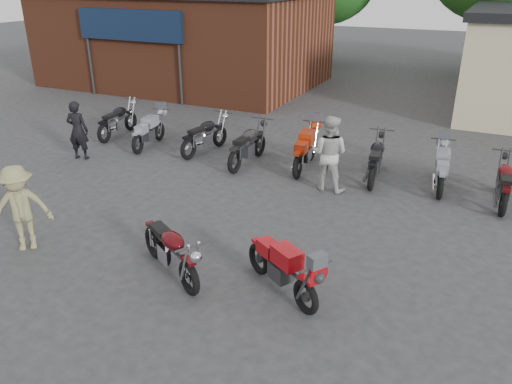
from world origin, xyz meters
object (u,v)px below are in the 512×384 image
at_px(vintage_motorcycle, 170,247).
at_px(row_bike_5, 376,157).
at_px(person_light, 329,154).
at_px(row_bike_4, 306,147).
at_px(row_bike_6, 441,166).
at_px(row_bike_1, 149,129).
at_px(sportbike, 283,265).
at_px(row_bike_7, 504,180).
at_px(helmet, 160,236).
at_px(person_tan, 20,208).
at_px(row_bike_2, 205,133).
at_px(person_dark, 78,130).
at_px(row_bike_3, 248,143).
at_px(row_bike_0, 118,119).

relative_size(vintage_motorcycle, row_bike_5, 0.95).
relative_size(person_light, row_bike_4, 0.89).
relative_size(vintage_motorcycle, row_bike_6, 1.01).
height_order(person_light, row_bike_4, person_light).
bearing_deg(row_bike_1, vintage_motorcycle, -149.06).
relative_size(sportbike, row_bike_7, 0.94).
relative_size(helmet, row_bike_5, 0.14).
height_order(row_bike_4, row_bike_6, row_bike_4).
height_order(helmet, person_tan, person_tan).
height_order(row_bike_2, row_bike_5, row_bike_5).
relative_size(person_dark, row_bike_7, 0.85).
bearing_deg(row_bike_4, row_bike_6, -93.39).
bearing_deg(vintage_motorcycle, row_bike_3, 133.15).
distance_m(helmet, row_bike_2, 5.47).
distance_m(row_bike_3, row_bike_7, 6.43).
distance_m(person_light, person_tan, 6.81).
bearing_deg(row_bike_5, row_bike_2, 84.14).
distance_m(row_bike_2, row_bike_6, 6.60).
xyz_separation_m(vintage_motorcycle, row_bike_7, (5.12, 5.81, -0.00)).
height_order(vintage_motorcycle, row_bike_4, row_bike_4).
relative_size(vintage_motorcycle, row_bike_0, 0.97).
bearing_deg(vintage_motorcycle, helmet, 165.09).
bearing_deg(vintage_motorcycle, row_bike_1, 159.70).
xyz_separation_m(person_tan, row_bike_3, (1.77, 6.03, -0.24)).
relative_size(sportbike, helmet, 6.46).
height_order(vintage_motorcycle, row_bike_2, row_bike_2).
bearing_deg(vintage_motorcycle, row_bike_4, 117.75).
bearing_deg(row_bike_3, person_tan, 163.80).
height_order(person_light, row_bike_6, person_light).
bearing_deg(helmet, row_bike_1, 128.48).
bearing_deg(sportbike, row_bike_2, 162.63).
relative_size(row_bike_4, row_bike_7, 1.06).
xyz_separation_m(person_dark, row_bike_0, (-0.42, 2.18, -0.25)).
distance_m(row_bike_3, row_bike_5, 3.47).
bearing_deg(person_dark, row_bike_1, -138.61).
height_order(row_bike_1, row_bike_4, row_bike_4).
distance_m(row_bike_4, row_bike_6, 3.47).
distance_m(person_dark, row_bike_1, 2.09).
height_order(row_bike_3, row_bike_4, row_bike_3).
height_order(person_dark, row_bike_7, person_dark).
height_order(sportbike, row_bike_2, row_bike_2).
relative_size(person_light, row_bike_0, 0.92).
bearing_deg(row_bike_0, helmet, -139.70).
xyz_separation_m(person_light, row_bike_3, (-2.55, 0.77, -0.32)).
distance_m(sportbike, row_bike_1, 8.53).
bearing_deg(row_bike_2, person_light, -96.75).
xyz_separation_m(person_dark, row_bike_1, (1.13, 1.74, -0.29)).
bearing_deg(row_bike_6, row_bike_7, -111.36).
bearing_deg(vintage_motorcycle, row_bike_2, 145.86).
height_order(person_light, row_bike_1, person_light).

